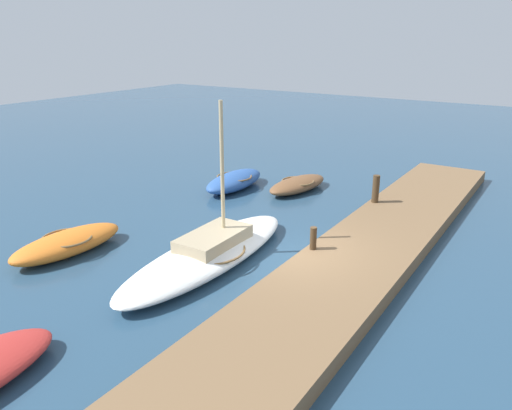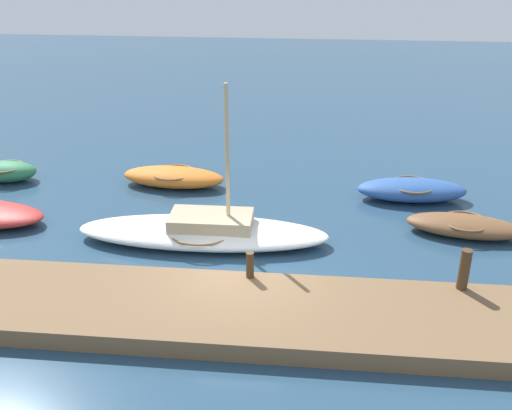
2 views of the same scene
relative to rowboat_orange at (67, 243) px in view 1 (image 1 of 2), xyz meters
name	(u,v)px [view 1 (image 1 of 2)]	position (x,y,z in m)	size (l,w,h in m)	color
ground_plane	(294,263)	(3.34, -6.48, -0.35)	(84.00, 84.00, 0.00)	navy
dock_platform	(348,270)	(3.34, -8.26, -0.12)	(25.93, 3.09, 0.47)	brown
rowboat_orange	(67,243)	(0.00, 0.00, 0.00)	(3.95, 1.82, 0.68)	orange
sailboat_white	(209,252)	(1.93, -4.28, 0.01)	(7.73, 2.34, 4.90)	white
rowboat_blue	(234,181)	(8.68, -0.43, 0.03)	(3.88, 1.70, 0.74)	#2D569E
rowboat_brown	(298,184)	(9.95, -3.02, -0.04)	(3.72, 1.94, 0.60)	brown
mooring_post_mid_west	(313,238)	(3.65, -6.96, 0.48)	(0.21, 0.21, 0.71)	#47331E
mooring_post_mid_east	(376,189)	(9.00, -6.96, 0.66)	(0.27, 0.27, 1.08)	#47331E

